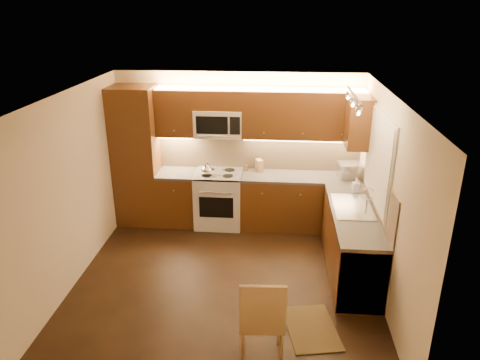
# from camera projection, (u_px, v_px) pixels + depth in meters

# --- Properties ---
(floor) EXTENTS (4.00, 4.00, 0.01)m
(floor) POSITION_uv_depth(u_px,v_px,m) (226.00, 280.00, 6.19)
(floor) COLOR black
(floor) RESTS_ON ground
(ceiling) EXTENTS (4.00, 4.00, 0.01)m
(ceiling) POSITION_uv_depth(u_px,v_px,m) (223.00, 96.00, 5.28)
(ceiling) COLOR beige
(ceiling) RESTS_ON ground
(wall_back) EXTENTS (4.00, 0.01, 2.50)m
(wall_back) POSITION_uv_depth(u_px,v_px,m) (238.00, 148.00, 7.59)
(wall_back) COLOR #CAB694
(wall_back) RESTS_ON ground
(wall_front) EXTENTS (4.00, 0.01, 2.50)m
(wall_front) POSITION_uv_depth(u_px,v_px,m) (197.00, 289.00, 3.88)
(wall_front) COLOR #CAB694
(wall_front) RESTS_ON ground
(wall_left) EXTENTS (0.01, 4.00, 2.50)m
(wall_left) POSITION_uv_depth(u_px,v_px,m) (71.00, 190.00, 5.89)
(wall_left) COLOR #CAB694
(wall_left) RESTS_ON ground
(wall_right) EXTENTS (0.01, 4.00, 2.50)m
(wall_right) POSITION_uv_depth(u_px,v_px,m) (387.00, 201.00, 5.58)
(wall_right) COLOR #CAB694
(wall_right) RESTS_ON ground
(pantry) EXTENTS (0.70, 0.60, 2.30)m
(pantry) POSITION_uv_depth(u_px,v_px,m) (137.00, 157.00, 7.48)
(pantry) COLOR #45220E
(pantry) RESTS_ON floor
(base_cab_back_left) EXTENTS (0.62, 0.60, 0.86)m
(base_cab_back_left) POSITION_uv_depth(u_px,v_px,m) (178.00, 198.00, 7.69)
(base_cab_back_left) COLOR #45220E
(base_cab_back_left) RESTS_ON floor
(counter_back_left) EXTENTS (0.62, 0.60, 0.04)m
(counter_back_left) POSITION_uv_depth(u_px,v_px,m) (177.00, 173.00, 7.53)
(counter_back_left) COLOR #312F2D
(counter_back_left) RESTS_ON base_cab_back_left
(base_cab_back_right) EXTENTS (1.92, 0.60, 0.86)m
(base_cab_back_right) POSITION_uv_depth(u_px,v_px,m) (300.00, 202.00, 7.53)
(base_cab_back_right) COLOR #45220E
(base_cab_back_right) RESTS_ON floor
(counter_back_right) EXTENTS (1.92, 0.60, 0.04)m
(counter_back_right) POSITION_uv_depth(u_px,v_px,m) (301.00, 177.00, 7.37)
(counter_back_right) COLOR #312F2D
(counter_back_right) RESTS_ON base_cab_back_right
(base_cab_right) EXTENTS (0.60, 2.00, 0.86)m
(base_cab_right) POSITION_uv_depth(u_px,v_px,m) (351.00, 243.00, 6.27)
(base_cab_right) COLOR #45220E
(base_cab_right) RESTS_ON floor
(counter_right) EXTENTS (0.60, 2.00, 0.04)m
(counter_right) POSITION_uv_depth(u_px,v_px,m) (354.00, 213.00, 6.11)
(counter_right) COLOR #312F2D
(counter_right) RESTS_ON base_cab_right
(dishwasher) EXTENTS (0.58, 0.60, 0.84)m
(dishwasher) POSITION_uv_depth(u_px,v_px,m) (359.00, 271.00, 5.62)
(dishwasher) COLOR silver
(dishwasher) RESTS_ON floor
(backsplash_back) EXTENTS (3.30, 0.02, 0.60)m
(backsplash_back) POSITION_uv_depth(u_px,v_px,m) (259.00, 152.00, 7.57)
(backsplash_back) COLOR tan
(backsplash_back) RESTS_ON wall_back
(backsplash_right) EXTENTS (0.02, 2.00, 0.60)m
(backsplash_right) POSITION_uv_depth(u_px,v_px,m) (379.00, 192.00, 5.97)
(backsplash_right) COLOR tan
(backsplash_right) RESTS_ON wall_right
(upper_cab_back_left) EXTENTS (0.62, 0.35, 0.75)m
(upper_cab_back_left) POSITION_uv_depth(u_px,v_px,m) (176.00, 112.00, 7.28)
(upper_cab_back_left) COLOR #45220E
(upper_cab_back_left) RESTS_ON wall_back
(upper_cab_back_right) EXTENTS (1.92, 0.35, 0.75)m
(upper_cab_back_right) POSITION_uv_depth(u_px,v_px,m) (304.00, 115.00, 7.12)
(upper_cab_back_right) COLOR #45220E
(upper_cab_back_right) RESTS_ON wall_back
(upper_cab_bridge) EXTENTS (0.76, 0.35, 0.31)m
(upper_cab_bridge) POSITION_uv_depth(u_px,v_px,m) (218.00, 99.00, 7.14)
(upper_cab_bridge) COLOR #45220E
(upper_cab_bridge) RESTS_ON wall_back
(upper_cab_right_corner) EXTENTS (0.35, 0.50, 0.75)m
(upper_cab_right_corner) POSITION_uv_depth(u_px,v_px,m) (359.00, 123.00, 6.66)
(upper_cab_right_corner) COLOR #45220E
(upper_cab_right_corner) RESTS_ON wall_right
(stove) EXTENTS (0.76, 0.65, 0.92)m
(stove) POSITION_uv_depth(u_px,v_px,m) (219.00, 199.00, 7.60)
(stove) COLOR silver
(stove) RESTS_ON floor
(microwave) EXTENTS (0.76, 0.38, 0.44)m
(microwave) POSITION_uv_depth(u_px,v_px,m) (219.00, 123.00, 7.27)
(microwave) COLOR silver
(microwave) RESTS_ON wall_back
(window_frame) EXTENTS (0.03, 1.44, 1.24)m
(window_frame) POSITION_uv_depth(u_px,v_px,m) (380.00, 159.00, 5.96)
(window_frame) COLOR silver
(window_frame) RESTS_ON wall_right
(window_blinds) EXTENTS (0.02, 1.36, 1.16)m
(window_blinds) POSITION_uv_depth(u_px,v_px,m) (378.00, 159.00, 5.96)
(window_blinds) COLOR silver
(window_blinds) RESTS_ON wall_right
(sink) EXTENTS (0.52, 0.86, 0.15)m
(sink) POSITION_uv_depth(u_px,v_px,m) (353.00, 202.00, 6.21)
(sink) COLOR silver
(sink) RESTS_ON counter_right
(faucet) EXTENTS (0.20, 0.04, 0.30)m
(faucet) POSITION_uv_depth(u_px,v_px,m) (367.00, 198.00, 6.17)
(faucet) COLOR silver
(faucet) RESTS_ON counter_right
(track_light_bar) EXTENTS (0.04, 1.20, 0.03)m
(track_light_bar) POSITION_uv_depth(u_px,v_px,m) (354.00, 95.00, 5.54)
(track_light_bar) COLOR silver
(track_light_bar) RESTS_ON ceiling
(kettle) EXTENTS (0.22, 0.22, 0.21)m
(kettle) POSITION_uv_depth(u_px,v_px,m) (206.00, 169.00, 7.30)
(kettle) COLOR silver
(kettle) RESTS_ON stove
(toaster_oven) EXTENTS (0.43, 0.35, 0.24)m
(toaster_oven) POSITION_uv_depth(u_px,v_px,m) (351.00, 170.00, 7.26)
(toaster_oven) COLOR silver
(toaster_oven) RESTS_ON counter_back_right
(knife_block) EXTENTS (0.14, 0.17, 0.20)m
(knife_block) POSITION_uv_depth(u_px,v_px,m) (259.00, 165.00, 7.53)
(knife_block) COLOR olive
(knife_block) RESTS_ON counter_back_right
(spice_jar_a) EXTENTS (0.05, 0.05, 0.10)m
(spice_jar_a) POSITION_uv_depth(u_px,v_px,m) (258.00, 167.00, 7.59)
(spice_jar_a) COLOR silver
(spice_jar_a) RESTS_ON counter_back_right
(spice_jar_b) EXTENTS (0.06, 0.06, 0.10)m
(spice_jar_b) POSITION_uv_depth(u_px,v_px,m) (246.00, 168.00, 7.57)
(spice_jar_b) COLOR brown
(spice_jar_b) RESTS_ON counter_back_right
(spice_jar_c) EXTENTS (0.04, 0.04, 0.10)m
(spice_jar_c) POSITION_uv_depth(u_px,v_px,m) (247.00, 168.00, 7.58)
(spice_jar_c) COLOR silver
(spice_jar_c) RESTS_ON counter_back_right
(spice_jar_d) EXTENTS (0.05, 0.05, 0.09)m
(spice_jar_d) POSITION_uv_depth(u_px,v_px,m) (246.00, 168.00, 7.56)
(spice_jar_d) COLOR olive
(spice_jar_d) RESTS_ON counter_back_right
(soap_bottle) EXTENTS (0.11, 0.11, 0.21)m
(soap_bottle) POSITION_uv_depth(u_px,v_px,m) (356.00, 185.00, 6.72)
(soap_bottle) COLOR white
(soap_bottle) RESTS_ON counter_right
(rug) EXTENTS (0.69, 0.91, 0.01)m
(rug) POSITION_uv_depth(u_px,v_px,m) (311.00, 328.00, 5.27)
(rug) COLOR black
(rug) RESTS_ON floor
(dining_chair) EXTENTS (0.48, 0.48, 1.03)m
(dining_chair) POSITION_uv_depth(u_px,v_px,m) (262.00, 317.00, 4.68)
(dining_chair) COLOR olive
(dining_chair) RESTS_ON floor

